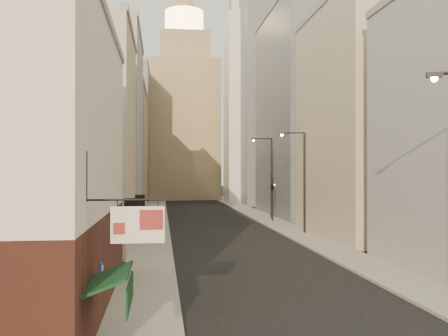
% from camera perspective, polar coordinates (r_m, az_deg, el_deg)
% --- Properties ---
extents(sidewalk_left, '(3.00, 140.00, 0.15)m').
position_cam_1_polar(sidewalk_left, '(67.37, -7.81, -5.17)').
color(sidewalk_left, gray).
rests_on(sidewalk_left, ground).
extents(sidewalk_right, '(3.00, 140.00, 0.15)m').
position_cam_1_polar(sidewalk_right, '(68.48, 3.18, -5.09)').
color(sidewalk_right, gray).
rests_on(sidewalk_right, ground).
extents(near_building_left, '(8.30, 23.04, 12.30)m').
position_cam_1_polar(near_building_left, '(21.75, -20.98, 0.36)').
color(near_building_left, '#582B23').
rests_on(near_building_left, ground).
extents(left_bldg_beige, '(8.00, 12.00, 16.00)m').
position_cam_1_polar(left_bldg_beige, '(38.69, -16.43, 3.00)').
color(left_bldg_beige, tan).
rests_on(left_bldg_beige, ground).
extents(left_bldg_grey, '(8.00, 16.00, 20.00)m').
position_cam_1_polar(left_bldg_grey, '(54.64, -13.74, 4.13)').
color(left_bldg_grey, '#97979B').
rests_on(left_bldg_grey, ground).
extents(left_bldg_tan, '(8.00, 18.00, 17.00)m').
position_cam_1_polar(left_bldg_tan, '(72.44, -12.12, 1.84)').
color(left_bldg_tan, '#8C795B').
rests_on(left_bldg_tan, ground).
extents(left_bldg_wingrid, '(8.00, 20.00, 24.00)m').
position_cam_1_polar(left_bldg_wingrid, '(92.54, -11.06, 3.54)').
color(left_bldg_wingrid, gray).
rests_on(left_bldg_wingrid, ground).
extents(right_bldg_beige, '(8.00, 16.00, 20.00)m').
position_cam_1_polar(right_bldg_beige, '(45.93, 15.69, 4.98)').
color(right_bldg_beige, tan).
rests_on(right_bldg_beige, ground).
extents(right_bldg_wingrid, '(8.00, 20.00, 26.00)m').
position_cam_1_polar(right_bldg_wingrid, '(65.03, 8.77, 6.06)').
color(right_bldg_wingrid, gray).
rests_on(right_bldg_wingrid, ground).
extents(highrise, '(21.00, 23.00, 51.20)m').
position_cam_1_polar(highrise, '(95.32, 7.57, 11.72)').
color(highrise, gray).
rests_on(highrise, ground).
extents(clock_tower, '(14.00, 14.00, 44.90)m').
position_cam_1_polar(clock_tower, '(104.91, -4.57, 6.17)').
color(clock_tower, '#8C795B').
rests_on(clock_tower, ground).
extents(white_tower, '(8.00, 8.00, 41.50)m').
position_cam_1_polar(white_tower, '(92.40, 2.73, 7.66)').
color(white_tower, silver).
rests_on(white_tower, ground).
extents(streetlamp_mid, '(2.43, 0.57, 9.29)m').
position_cam_1_polar(streetlamp_mid, '(45.94, 8.89, -0.89)').
color(streetlamp_mid, black).
rests_on(streetlamp_mid, ground).
extents(streetlamp_far, '(2.53, 0.28, 9.63)m').
position_cam_1_polar(streetlamp_far, '(59.19, 5.21, -0.58)').
color(streetlamp_far, black).
rests_on(streetlamp_far, ground).
extents(traffic_light_right, '(0.75, 0.75, 5.00)m').
position_cam_1_polar(traffic_light_right, '(56.17, 5.55, -2.30)').
color(traffic_light_right, black).
rests_on(traffic_light_right, ground).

